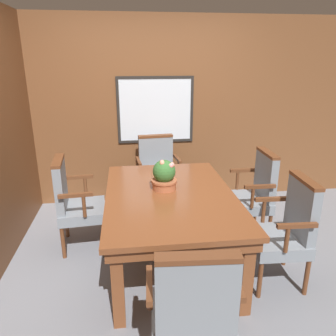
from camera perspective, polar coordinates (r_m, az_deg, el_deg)
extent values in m
plane|color=gray|center=(3.30, 0.44, -16.98)|extent=(14.00, 14.00, 0.00)
cube|color=brown|center=(4.43, -2.54, 9.59)|extent=(7.20, 0.06, 2.45)
cube|color=white|center=(4.39, -2.19, 10.05)|extent=(0.94, 0.01, 0.80)
cube|color=#282623|center=(4.34, -2.26, 15.49)|extent=(1.01, 0.02, 0.04)
cube|color=#282623|center=(4.47, -2.12, 4.75)|extent=(1.01, 0.02, 0.03)
cube|color=#282623|center=(4.37, -8.65, 9.82)|extent=(0.04, 0.02, 0.80)
cube|color=#282623|center=(4.46, 4.15, 10.15)|extent=(0.03, 0.02, 0.80)
cube|color=brown|center=(2.56, -8.71, -19.75)|extent=(0.09, 0.09, 0.68)
cube|color=brown|center=(2.70, 13.46, -17.80)|extent=(0.09, 0.09, 0.68)
cube|color=brown|center=(3.88, -8.34, -5.61)|extent=(0.09, 0.09, 0.68)
cube|color=brown|center=(3.97, 5.85, -4.90)|extent=(0.09, 0.09, 0.68)
cube|color=brown|center=(3.08, 0.36, -6.00)|extent=(1.12, 1.68, 0.09)
cube|color=brown|center=(3.06, 0.36, -4.85)|extent=(1.18, 1.74, 0.04)
cylinder|color=brown|center=(3.97, 9.46, -7.75)|extent=(0.04, 0.04, 0.34)
cylinder|color=brown|center=(3.62, 11.24, -10.70)|extent=(0.04, 0.04, 0.34)
cylinder|color=brown|center=(4.10, 14.96, -7.32)|extent=(0.04, 0.04, 0.34)
cylinder|color=brown|center=(3.75, 17.25, -10.10)|extent=(0.04, 0.04, 0.34)
cube|color=gray|center=(3.75, 13.48, -5.83)|extent=(0.47, 0.50, 0.11)
cube|color=gray|center=(3.71, 16.63, -1.37)|extent=(0.09, 0.45, 0.49)
cube|color=brown|center=(3.63, 17.01, 2.50)|extent=(0.10, 0.45, 0.03)
cylinder|color=brown|center=(3.90, 11.99, -2.06)|extent=(0.04, 0.04, 0.23)
cube|color=brown|center=(3.88, 13.08, -0.41)|extent=(0.33, 0.04, 0.04)
cylinder|color=brown|center=(3.46, 14.50, -4.98)|extent=(0.04, 0.04, 0.23)
cube|color=brown|center=(3.44, 15.75, -3.13)|extent=(0.33, 0.04, 0.04)
cylinder|color=brown|center=(2.56, 8.49, -24.85)|extent=(0.04, 0.04, 0.34)
cylinder|color=brown|center=(2.52, -2.08, -25.47)|extent=(0.04, 0.04, 0.34)
cube|color=gray|center=(2.22, 4.02, -24.62)|extent=(0.52, 0.50, 0.11)
cube|color=gray|center=(1.88, 5.04, -21.93)|extent=(0.45, 0.11, 0.49)
cube|color=brown|center=(1.72, 5.29, -15.31)|extent=(0.45, 0.12, 0.03)
cylinder|color=brown|center=(2.18, 11.01, -20.09)|extent=(0.04, 0.04, 0.23)
cube|color=brown|center=(2.06, 11.71, -18.76)|extent=(0.06, 0.33, 0.04)
cylinder|color=brown|center=(2.12, -3.22, -20.92)|extent=(0.04, 0.04, 0.23)
cube|color=brown|center=(2.00, -3.27, -19.62)|extent=(0.06, 0.33, 0.04)
cylinder|color=brown|center=(4.10, -3.94, -6.64)|extent=(0.04, 0.04, 0.34)
cylinder|color=brown|center=(4.18, 1.86, -6.11)|extent=(0.04, 0.04, 0.34)
cylinder|color=brown|center=(4.47, -4.75, -4.47)|extent=(0.04, 0.04, 0.34)
cylinder|color=brown|center=(4.54, 0.59, -4.02)|extent=(0.04, 0.04, 0.34)
cube|color=gray|center=(4.23, -1.58, -2.45)|extent=(0.53, 0.51, 0.11)
cube|color=gray|center=(4.31, -2.11, 2.19)|extent=(0.45, 0.12, 0.49)
cube|color=brown|center=(4.24, -2.16, 5.58)|extent=(0.45, 0.13, 0.03)
cylinder|color=brown|center=(4.10, -4.96, -0.66)|extent=(0.04, 0.04, 0.23)
cube|color=brown|center=(4.13, -5.14, 1.17)|extent=(0.07, 0.33, 0.04)
cylinder|color=brown|center=(4.19, 1.86, -0.17)|extent=(0.04, 0.04, 0.23)
cube|color=brown|center=(4.22, 1.65, 1.62)|extent=(0.07, 0.33, 0.04)
cylinder|color=brown|center=(3.48, -11.05, -11.90)|extent=(0.04, 0.04, 0.34)
cylinder|color=brown|center=(3.86, -11.23, -8.73)|extent=(0.04, 0.04, 0.34)
cylinder|color=brown|center=(3.51, -17.80, -12.26)|extent=(0.04, 0.04, 0.34)
cylinder|color=brown|center=(3.88, -17.27, -9.08)|extent=(0.04, 0.04, 0.34)
cube|color=gray|center=(3.57, -14.63, -7.23)|extent=(0.50, 0.52, 0.11)
cube|color=gray|center=(3.47, -18.20, -2.92)|extent=(0.12, 0.45, 0.49)
cube|color=brown|center=(3.39, -18.64, 1.19)|extent=(0.12, 0.45, 0.03)
cylinder|color=brown|center=(3.27, -14.40, -6.39)|extent=(0.04, 0.04, 0.23)
cube|color=brown|center=(3.23, -15.80, -4.60)|extent=(0.33, 0.06, 0.04)
cylinder|color=brown|center=(3.73, -14.19, -3.17)|extent=(0.04, 0.04, 0.23)
cube|color=brown|center=(3.70, -15.41, -1.57)|extent=(0.33, 0.06, 0.04)
cylinder|color=brown|center=(3.30, 13.13, -13.90)|extent=(0.04, 0.04, 0.34)
cylinder|color=brown|center=(2.98, 15.70, -18.20)|extent=(0.04, 0.04, 0.34)
cylinder|color=brown|center=(3.44, 19.72, -13.14)|extent=(0.04, 0.04, 0.34)
cylinder|color=brown|center=(3.13, 22.98, -17.06)|extent=(0.04, 0.04, 0.34)
cube|color=gray|center=(3.09, 18.31, -11.98)|extent=(0.48, 0.50, 0.11)
cube|color=gray|center=(3.03, 22.26, -6.63)|extent=(0.10, 0.45, 0.49)
cube|color=brown|center=(2.93, 22.88, -1.99)|extent=(0.11, 0.45, 0.03)
cylinder|color=brown|center=(3.20, 16.32, -7.17)|extent=(0.04, 0.04, 0.23)
cube|color=brown|center=(3.18, 17.69, -5.18)|extent=(0.33, 0.05, 0.04)
cylinder|color=brown|center=(2.79, 19.99, -11.56)|extent=(0.04, 0.04, 0.23)
cube|color=brown|center=(2.77, 21.59, -9.31)|extent=(0.33, 0.05, 0.04)
cylinder|color=#B2603D|center=(3.14, -0.67, -2.85)|extent=(0.23, 0.23, 0.09)
cylinder|color=#B2603D|center=(3.13, -0.68, -2.25)|extent=(0.25, 0.25, 0.02)
sphere|color=#387033|center=(3.09, -0.68, -0.57)|extent=(0.22, 0.22, 0.22)
sphere|color=#EEA180|center=(3.03, -1.04, 0.86)|extent=(0.05, 0.05, 0.05)
sphere|color=pink|center=(3.18, 0.27, -0.07)|extent=(0.04, 0.04, 0.04)
sphere|color=pink|center=(3.03, 0.52, 0.41)|extent=(0.05, 0.05, 0.05)
sphere|color=#F09B8B|center=(3.06, 0.73, 0.58)|extent=(0.05, 0.05, 0.05)
sphere|color=#F1A196|center=(3.04, -1.04, 1.07)|extent=(0.04, 0.04, 0.04)
sphere|color=pink|center=(3.16, -1.51, 0.51)|extent=(0.06, 0.06, 0.06)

